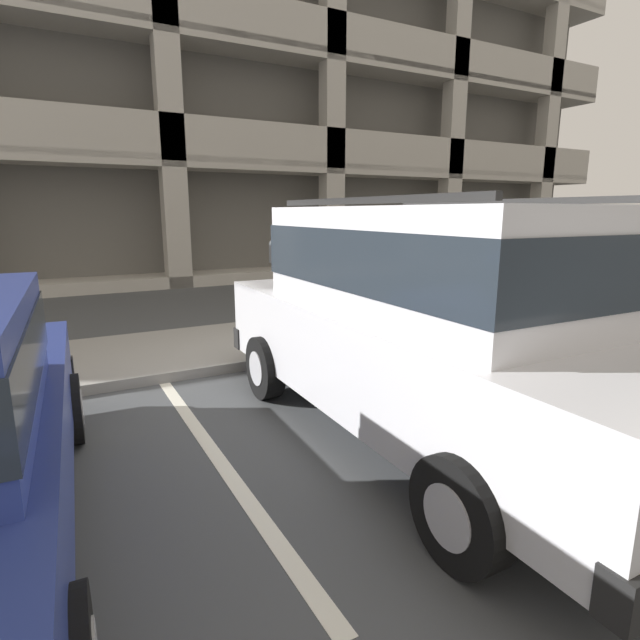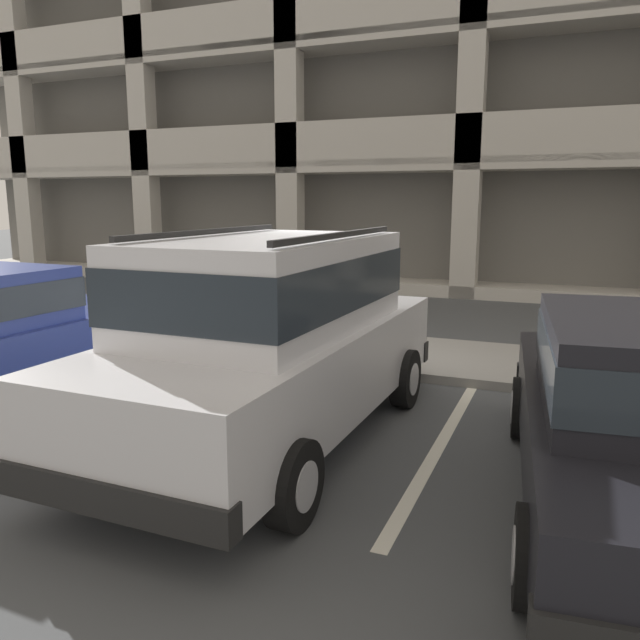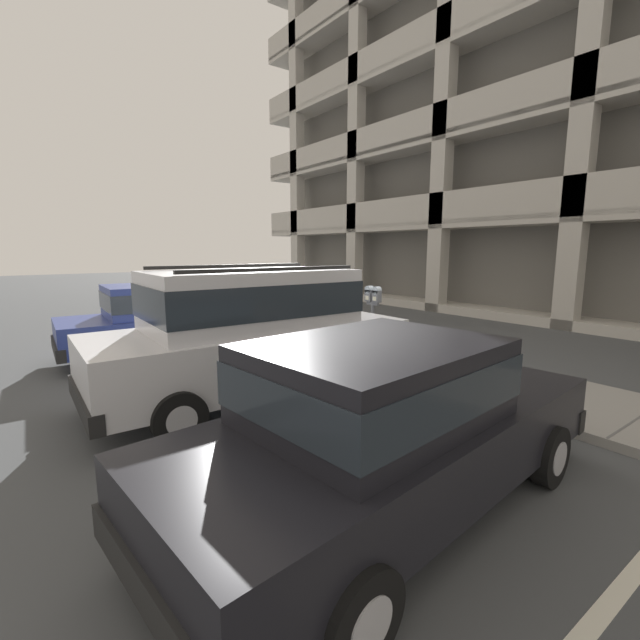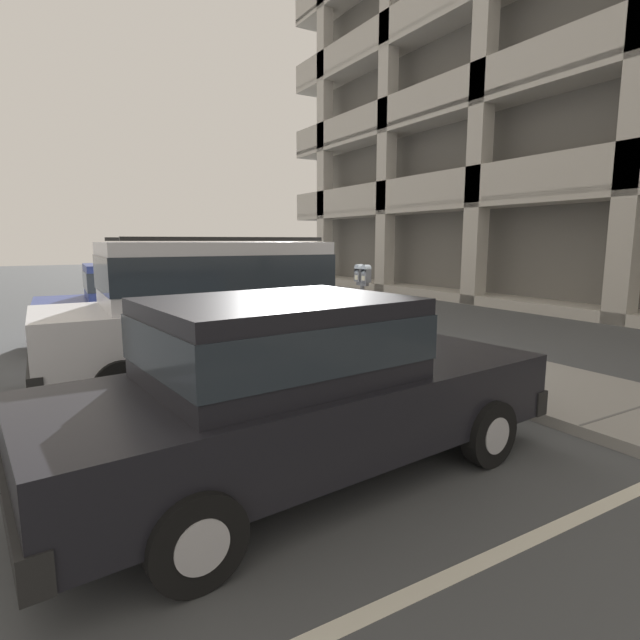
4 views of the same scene
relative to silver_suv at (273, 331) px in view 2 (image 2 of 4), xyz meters
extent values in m
cube|color=#444749|center=(-0.10, 2.24, -1.14)|extent=(80.00, 80.00, 0.10)
cube|color=gray|center=(-0.10, 3.54, -1.03)|extent=(40.00, 2.20, 0.12)
cube|color=#606060|center=(-4.10, 3.54, -0.97)|extent=(0.03, 2.16, 0.00)
cube|color=#606060|center=(-0.10, 3.54, -0.97)|extent=(0.03, 2.16, 0.00)
cube|color=silver|center=(-1.73, 0.84, -1.08)|extent=(0.12, 4.80, 0.01)
cube|color=silver|center=(1.54, 0.84, -1.08)|extent=(0.12, 4.80, 0.01)
cube|color=silver|center=(0.00, 0.02, -0.36)|extent=(1.93, 4.73, 0.80)
cube|color=silver|center=(0.00, -0.03, 0.46)|extent=(1.67, 2.94, 0.84)
cube|color=#232B33|center=(0.00, -0.03, 0.48)|extent=(1.70, 2.97, 0.46)
cube|color=black|center=(0.04, 2.33, -0.64)|extent=(1.88, 0.20, 0.24)
cube|color=black|center=(-0.04, -2.29, -0.64)|extent=(1.88, 0.20, 0.24)
cube|color=silver|center=(0.61, 2.37, -0.28)|extent=(0.24, 0.03, 0.14)
cube|color=silver|center=(-0.53, 2.39, -0.28)|extent=(0.24, 0.03, 0.14)
cylinder|color=black|center=(0.93, 1.46, -0.76)|extent=(0.21, 0.66, 0.66)
cylinder|color=#B2B2B7|center=(0.93, 1.46, -0.76)|extent=(0.23, 0.37, 0.36)
cylinder|color=black|center=(-0.87, 1.50, -0.76)|extent=(0.21, 0.66, 0.66)
cylinder|color=#B2B2B7|center=(-0.87, 1.50, -0.76)|extent=(0.23, 0.37, 0.36)
cylinder|color=black|center=(0.87, -1.45, -0.76)|extent=(0.21, 0.66, 0.66)
cylinder|color=#B2B2B7|center=(0.87, -1.45, -0.76)|extent=(0.23, 0.37, 0.36)
cylinder|color=black|center=(-0.93, -1.42, -0.76)|extent=(0.21, 0.66, 0.66)
cylinder|color=#B2B2B7|center=(-0.93, -1.42, -0.76)|extent=(0.23, 0.37, 0.36)
cube|color=black|center=(0.69, -0.04, 0.92)|extent=(0.10, 2.62, 0.05)
cube|color=black|center=(-0.69, -0.01, 0.92)|extent=(0.10, 2.62, 0.05)
cube|color=black|center=(-3.52, 2.11, -0.67)|extent=(1.74, 0.24, 0.24)
cube|color=silver|center=(-2.99, 2.14, -0.43)|extent=(0.24, 0.04, 0.14)
cube|color=silver|center=(-4.04, 2.18, -0.43)|extent=(0.24, 0.04, 0.14)
cylinder|color=black|center=(-2.72, 1.28, -0.79)|extent=(0.19, 0.61, 0.60)
cylinder|color=#B2B2B7|center=(-2.72, 1.28, -0.79)|extent=(0.19, 0.34, 0.33)
cylinder|color=black|center=(-4.38, 1.35, -0.79)|extent=(0.19, 0.61, 0.60)
cylinder|color=#B2B2B7|center=(-4.38, 1.35, -0.79)|extent=(0.19, 0.34, 0.33)
cube|color=black|center=(2.97, 1.85, -0.67)|extent=(1.74, 0.33, 0.24)
cube|color=silver|center=(2.44, 1.85, -0.43)|extent=(0.24, 0.05, 0.14)
cylinder|color=black|center=(2.22, 0.98, -0.79)|extent=(0.22, 0.61, 0.60)
cylinder|color=#B2B2B7|center=(2.22, 0.98, -0.79)|extent=(0.21, 0.35, 0.33)
cylinder|color=black|center=(2.48, -1.74, -0.79)|extent=(0.22, 0.61, 0.60)
cylinder|color=#B2B2B7|center=(2.48, -1.74, -0.79)|extent=(0.21, 0.35, 0.33)
cylinder|color=#595B60|center=(-0.14, 2.59, -0.41)|extent=(0.07, 0.07, 1.12)
cube|color=#595B60|center=(-0.14, 2.59, 0.18)|extent=(0.28, 0.06, 0.06)
cube|color=#515459|center=(-0.24, 2.59, 0.32)|extent=(0.15, 0.11, 0.22)
cylinder|color=#8C99A3|center=(-0.24, 2.59, 0.43)|extent=(0.15, 0.11, 0.15)
cube|color=#B7B293|center=(-0.24, 2.54, 0.28)|extent=(0.08, 0.01, 0.08)
cube|color=#515459|center=(-0.04, 2.59, 0.32)|extent=(0.15, 0.11, 0.22)
cylinder|color=#8C99A3|center=(-0.04, 2.59, 0.43)|extent=(0.15, 0.11, 0.15)
cube|color=#B7B293|center=(-0.04, 2.54, 0.28)|extent=(0.08, 0.01, 0.08)
cube|color=#B7B2A8|center=(0.18, 14.65, -0.94)|extent=(32.00, 10.00, 0.30)
cube|color=#B7B2A8|center=(0.18, 14.65, 2.06)|extent=(32.00, 10.00, 0.30)
cube|color=#B7B2A8|center=(0.18, 9.75, 2.61)|extent=(32.00, 0.20, 1.10)
cube|color=#B7B2A8|center=(0.18, 14.65, 5.06)|extent=(32.00, 10.00, 0.30)
camera|label=1|loc=(-2.76, -3.18, 0.84)|focal=28.00mm
camera|label=2|loc=(2.60, -5.19, 1.22)|focal=35.00mm
camera|label=3|loc=(5.63, -2.96, 1.19)|focal=24.00mm
camera|label=4|loc=(6.74, -2.29, 0.90)|focal=28.00mm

